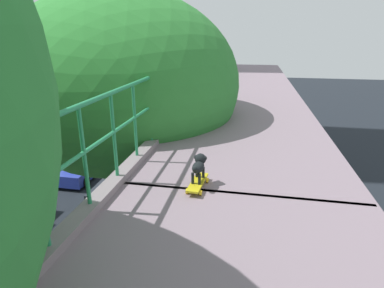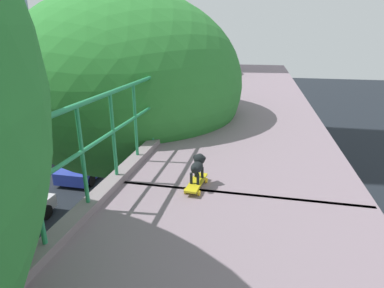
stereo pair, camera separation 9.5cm
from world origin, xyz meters
name	(u,v)px [view 1 (the left image)]	position (x,y,z in m)	size (l,w,h in m)	color
overpass_deck	(229,268)	(1.32, 0.00, 5.69)	(3.24, 37.37, 0.41)	gray
green_railing	(69,205)	(-0.25, 0.00, 6.18)	(0.20, 35.50, 1.21)	gray
car_silver_fourth	(0,222)	(-8.14, 6.71, 0.64)	(1.82, 4.29, 1.35)	#B9B5BA
car_black_fifth	(113,200)	(-4.48, 9.31, 0.62)	(1.99, 4.28, 1.31)	black
car_blue_sixth	(83,165)	(-7.87, 12.69, 0.64)	(1.93, 4.05, 1.38)	#25359B
city_bus	(154,96)	(-8.29, 27.93, 1.78)	(2.64, 11.10, 3.12)	beige
roadside_tree_mid	(123,86)	(-1.71, 4.86, 6.56)	(5.67, 5.67, 8.79)	brown
roadside_tree_far	(180,68)	(-2.19, 13.22, 6.13)	(4.82, 4.82, 8.05)	#53341F
toy_skateboard	(198,183)	(0.82, 1.13, 5.97)	(0.23, 0.57, 0.09)	gold
small_dog	(199,165)	(0.82, 1.21, 6.19)	(0.18, 0.39, 0.32)	black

